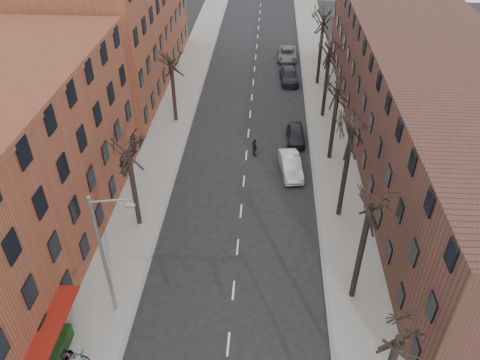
% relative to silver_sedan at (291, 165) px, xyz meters
% --- Properties ---
extents(sidewalk_left, '(4.00, 90.00, 0.15)m').
position_rel_silver_sedan_xyz_m(sidewalk_left, '(-12.00, 9.49, -0.68)').
color(sidewalk_left, gray).
rests_on(sidewalk_left, ground).
extents(sidewalk_right, '(4.00, 90.00, 0.15)m').
position_rel_silver_sedan_xyz_m(sidewalk_right, '(4.00, 9.49, -0.68)').
color(sidewalk_right, gray).
rests_on(sidewalk_right, ground).
extents(building_left_far, '(12.00, 28.00, 14.00)m').
position_rel_silver_sedan_xyz_m(building_left_far, '(-20.00, 18.49, 6.24)').
color(building_left_far, brown).
rests_on(building_left_far, ground).
extents(building_right, '(12.00, 50.00, 10.00)m').
position_rel_silver_sedan_xyz_m(building_right, '(12.00, 4.49, 4.24)').
color(building_right, '#492922').
rests_on(building_right, ground).
extents(tree_right_b, '(5.20, 5.20, 10.80)m').
position_rel_silver_sedan_xyz_m(tree_right_b, '(3.60, -13.51, -0.76)').
color(tree_right_b, black).
rests_on(tree_right_b, ground).
extents(tree_right_c, '(5.20, 5.20, 11.60)m').
position_rel_silver_sedan_xyz_m(tree_right_c, '(3.60, -5.51, -0.76)').
color(tree_right_c, black).
rests_on(tree_right_c, ground).
extents(tree_right_d, '(5.20, 5.20, 10.00)m').
position_rel_silver_sedan_xyz_m(tree_right_d, '(3.60, 2.49, -0.76)').
color(tree_right_d, black).
rests_on(tree_right_d, ground).
extents(tree_right_e, '(5.20, 5.20, 10.80)m').
position_rel_silver_sedan_xyz_m(tree_right_e, '(3.60, 10.49, -0.76)').
color(tree_right_e, black).
rests_on(tree_right_e, ground).
extents(tree_right_f, '(5.20, 5.20, 11.60)m').
position_rel_silver_sedan_xyz_m(tree_right_f, '(3.60, 18.49, -0.76)').
color(tree_right_f, black).
rests_on(tree_right_f, ground).
extents(tree_left_a, '(5.20, 5.20, 9.50)m').
position_rel_silver_sedan_xyz_m(tree_left_a, '(-11.60, -7.51, -0.76)').
color(tree_left_a, black).
rests_on(tree_left_a, ground).
extents(tree_left_b, '(5.20, 5.20, 9.50)m').
position_rel_silver_sedan_xyz_m(tree_left_b, '(-11.60, 8.49, -0.76)').
color(tree_left_b, black).
rests_on(tree_left_b, ground).
extents(streetlight, '(2.45, 0.22, 9.03)m').
position_rel_silver_sedan_xyz_m(streetlight, '(-11.03, -15.51, 4.26)').
color(streetlight, slate).
rests_on(streetlight, ground).
extents(silver_sedan, '(2.22, 4.77, 1.51)m').
position_rel_silver_sedan_xyz_m(silver_sedan, '(0.00, 0.00, 0.00)').
color(silver_sedan, silver).
rests_on(silver_sedan, ground).
extents(parked_car_near, '(1.76, 4.18, 1.41)m').
position_rel_silver_sedan_xyz_m(parked_car_near, '(0.60, 5.34, -0.05)').
color(parked_car_near, black).
rests_on(parked_car_near, ground).
extents(parked_car_mid, '(2.42, 5.21, 1.48)m').
position_rel_silver_sedan_xyz_m(parked_car_mid, '(0.26, 19.04, -0.02)').
color(parked_car_mid, black).
rests_on(parked_car_mid, ground).
extents(parked_car_far, '(2.50, 5.23, 1.44)m').
position_rel_silver_sedan_xyz_m(parked_car_far, '(0.16, 25.96, -0.04)').
color(parked_car_far, slate).
rests_on(parked_car_far, ground).
extents(pedestrian_crossing, '(0.79, 1.09, 1.72)m').
position_rel_silver_sedan_xyz_m(pedestrian_crossing, '(-3.25, 2.57, 0.10)').
color(pedestrian_crossing, black).
rests_on(pedestrian_crossing, ground).
extents(bicycle, '(1.92, 1.04, 0.96)m').
position_rel_silver_sedan_xyz_m(bicycle, '(-12.38, -19.13, -0.13)').
color(bicycle, gray).
rests_on(bicycle, sidewalk_left).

